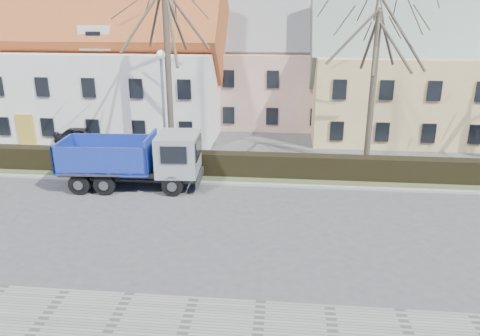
# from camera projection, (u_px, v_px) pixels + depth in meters

# --- Properties ---
(ground) EXTENTS (120.00, 120.00, 0.00)m
(ground) POSITION_uv_depth(u_px,v_px,m) (172.00, 219.00, 21.47)
(ground) COLOR #434345
(curb_far) EXTENTS (80.00, 0.30, 0.12)m
(curb_far) POSITION_uv_depth(u_px,v_px,m) (192.00, 182.00, 25.78)
(curb_far) COLOR gray
(curb_far) RESTS_ON ground
(grass_strip) EXTENTS (80.00, 3.00, 0.10)m
(grass_strip) POSITION_uv_depth(u_px,v_px,m) (197.00, 173.00, 27.29)
(grass_strip) COLOR #404D2B
(grass_strip) RESTS_ON ground
(hedge) EXTENTS (60.00, 0.90, 1.30)m
(hedge) POSITION_uv_depth(u_px,v_px,m) (196.00, 164.00, 26.90)
(hedge) COLOR black
(hedge) RESTS_ON ground
(building_white) EXTENTS (26.80, 10.80, 9.50)m
(building_white) POSITION_uv_depth(u_px,v_px,m) (53.00, 68.00, 36.19)
(building_white) COLOR silver
(building_white) RESTS_ON ground
(building_pink) EXTENTS (10.80, 8.80, 8.00)m
(building_pink) POSITION_uv_depth(u_px,v_px,m) (274.00, 73.00, 38.59)
(building_pink) COLOR tan
(building_pink) RESTS_ON ground
(building_yellow) EXTENTS (18.80, 10.80, 8.50)m
(building_yellow) POSITION_uv_depth(u_px,v_px,m) (436.00, 78.00, 34.55)
(building_yellow) COLOR #DEBF7A
(building_yellow) RESTS_ON ground
(tree_1) EXTENTS (9.20, 9.20, 12.65)m
(tree_1) POSITION_uv_depth(u_px,v_px,m) (168.00, 58.00, 27.58)
(tree_1) COLOR #40382C
(tree_1) RESTS_ON ground
(tree_2) EXTENTS (8.00, 8.00, 11.00)m
(tree_2) POSITION_uv_depth(u_px,v_px,m) (374.00, 75.00, 26.72)
(tree_2) COLOR #40382C
(tree_2) RESTS_ON ground
(dump_truck) EXTENTS (7.86, 3.31, 3.08)m
(dump_truck) POSITION_uv_depth(u_px,v_px,m) (126.00, 160.00, 24.80)
(dump_truck) COLOR navy
(dump_truck) RESTS_ON ground
(streetlight) EXTENTS (0.55, 0.55, 7.04)m
(streetlight) POSITION_uv_depth(u_px,v_px,m) (164.00, 111.00, 27.09)
(streetlight) COLOR gray
(streetlight) RESTS_ON ground
(cart_frame) EXTENTS (0.71, 0.51, 0.59)m
(cart_frame) POSITION_uv_depth(u_px,v_px,m) (72.00, 179.00, 25.63)
(cart_frame) COLOR silver
(cart_frame) RESTS_ON ground
(parked_car_a) EXTENTS (4.36, 2.25, 1.42)m
(parked_car_a) POSITION_uv_depth(u_px,v_px,m) (85.00, 136.00, 32.39)
(parked_car_a) COLOR black
(parked_car_a) RESTS_ON ground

